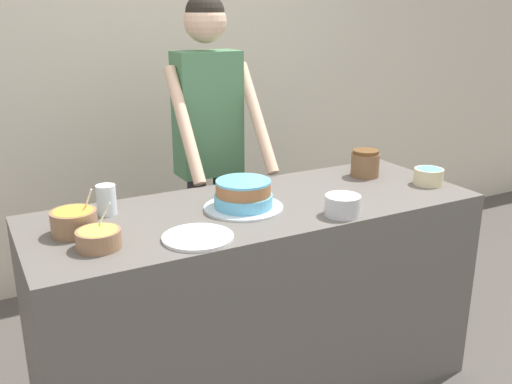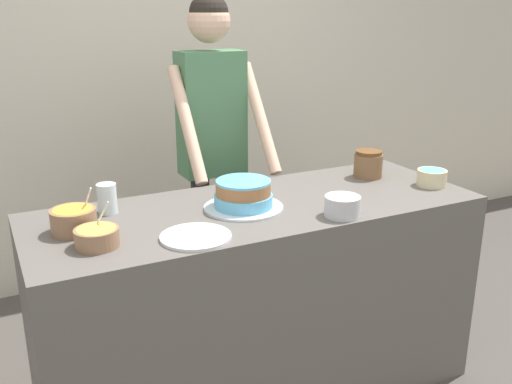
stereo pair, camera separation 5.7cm
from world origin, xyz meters
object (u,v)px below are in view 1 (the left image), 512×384
Objects in this scene: frosting_bowl_orange at (74,221)px; ceramic_plate at (198,237)px; stoneware_jar at (365,163)px; person_baker at (209,125)px; frosting_bowl_pink at (343,204)px; frosting_bowl_blue at (429,176)px; drinking_glass at (106,200)px; frosting_bowl_yellow at (99,238)px; cake at (243,196)px.

frosting_bowl_orange reaches higher than ceramic_plate.
frosting_bowl_orange reaches higher than stoneware_jar.
frosting_bowl_pink is at bearing -81.21° from person_baker.
frosting_bowl_blue is 0.99× the size of stoneware_jar.
ceramic_plate is (0.38, -0.26, -0.04)m from frosting_bowl_orange.
frosting_bowl_orange is at bearing -136.05° from drinking_glass.
ceramic_plate is at bearing -14.64° from frosting_bowl_yellow.
frosting_bowl_yellow reaches higher than ceramic_plate.
person_baker is at bearing 98.79° from frosting_bowl_pink.
person_baker is at bearing 47.06° from frosting_bowl_yellow.
drinking_glass is at bearing 168.06° from frosting_bowl_blue.
person_baker is 1.08m from frosting_bowl_orange.
stoneware_jar reaches higher than frosting_bowl_pink.
frosting_bowl_yellow is 0.34m from drinking_glass.
cake is at bearing 11.37° from frosting_bowl_yellow.
drinking_glass is at bearing 118.33° from ceramic_plate.
frosting_bowl_orange is 1.23× the size of frosting_bowl_blue.
frosting_bowl_orange is at bearing 176.04° from cake.
frosting_bowl_yellow is (-0.62, -0.12, -0.02)m from cake.
frosting_bowl_orange is 0.22m from drinking_glass.
person_baker is 12.90× the size of stoneware_jar.
person_baker reaches higher than ceramic_plate.
stoneware_jar is at bearing 125.77° from frosting_bowl_blue.
ceramic_plate is at bearing -174.95° from frosting_bowl_blue.
person_baker reaches higher than drinking_glass.
cake reaches higher than frosting_bowl_pink.
stoneware_jar reaches higher than frosting_bowl_blue.
cake is at bearing 35.99° from ceramic_plate.
person_baker reaches higher than frosting_bowl_orange.
frosting_bowl_orange is 1.59m from frosting_bowl_blue.
cake is at bearing -169.09° from stoneware_jar.
person_baker is at bearing 63.97° from ceramic_plate.
frosting_bowl_blue is 1.46m from drinking_glass.
frosting_bowl_yellow reaches higher than frosting_bowl_blue.
cake is 2.70× the size of drinking_glass.
stoneware_jar is (1.36, 0.27, 0.03)m from frosting_bowl_yellow.
drinking_glass is (0.16, 0.15, 0.01)m from frosting_bowl_orange.
frosting_bowl_pink reaches higher than frosting_bowl_blue.
frosting_bowl_orange is (-0.83, -0.67, -0.16)m from person_baker.
frosting_bowl_yellow is 1.14× the size of frosting_bowl_blue.
stoneware_jar is (0.43, 0.40, 0.02)m from frosting_bowl_pink.
frosting_bowl_orange reaches higher than drinking_glass.
ceramic_plate is 1.88× the size of stoneware_jar.
cake is 0.67m from frosting_bowl_orange.
person_baker is 1.16m from frosting_bowl_yellow.
frosting_bowl_orange is 1.41m from stoneware_jar.
stoneware_jar is (1.41, 0.10, 0.02)m from frosting_bowl_orange.
stoneware_jar is at bearing 3.91° from frosting_bowl_orange.
frosting_bowl_pink is 1.18× the size of drinking_glass.
stoneware_jar is (1.25, -0.06, 0.00)m from drinking_glass.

